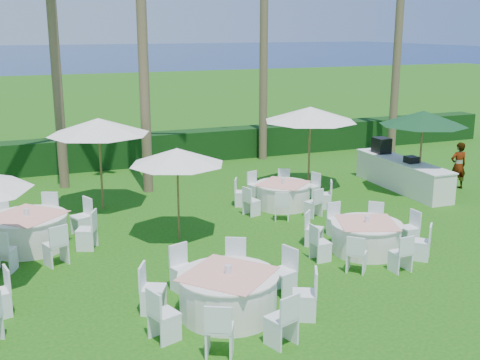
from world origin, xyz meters
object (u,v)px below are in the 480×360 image
(umbrella_d, at_px, (310,114))
(banquet_table_b, at_px, (228,293))
(banquet_table_c, at_px, (366,236))
(umbrella_c, at_px, (98,126))
(banquet_table_d, at_px, (28,231))
(staff_person, at_px, (458,166))
(umbrella_b, at_px, (177,156))
(umbrella_green, at_px, (423,118))
(banquet_table_f, at_px, (283,194))
(buffet_table, at_px, (401,173))

(umbrella_d, bearing_deg, banquet_table_b, -127.37)
(banquet_table_c, bearing_deg, umbrella_c, 131.70)
(banquet_table_d, bearing_deg, staff_person, 2.23)
(banquet_table_c, relative_size, staff_person, 1.88)
(banquet_table_c, distance_m, umbrella_b, 4.99)
(umbrella_b, height_order, umbrella_d, umbrella_d)
(banquet_table_b, relative_size, banquet_table_d, 1.00)
(umbrella_d, xyz_separation_m, umbrella_green, (3.10, -1.73, -0.06))
(umbrella_d, distance_m, umbrella_green, 3.56)
(banquet_table_b, bearing_deg, banquet_table_f, 55.91)
(umbrella_b, bearing_deg, umbrella_green, 8.86)
(umbrella_d, bearing_deg, banquet_table_f, -137.72)
(umbrella_b, relative_size, umbrella_d, 0.78)
(buffet_table, bearing_deg, banquet_table_c, -133.88)
(banquet_table_b, xyz_separation_m, umbrella_d, (5.67, 7.42, 2.07))
(banquet_table_b, bearing_deg, umbrella_green, 32.97)
(banquet_table_d, bearing_deg, banquet_table_b, -57.29)
(banquet_table_f, xyz_separation_m, umbrella_green, (4.78, -0.21, 2.06))
(banquet_table_f, bearing_deg, umbrella_b, -157.43)
(umbrella_c, height_order, staff_person, umbrella_c)
(banquet_table_f, bearing_deg, buffet_table, 4.89)
(banquet_table_d, height_order, umbrella_b, umbrella_b)
(banquet_table_d, distance_m, umbrella_green, 12.23)
(banquet_table_d, xyz_separation_m, umbrella_green, (12.05, 0.59, 2.00))
(umbrella_c, distance_m, umbrella_d, 6.73)
(umbrella_b, height_order, staff_person, umbrella_b)
(banquet_table_b, xyz_separation_m, banquet_table_c, (4.21, 1.80, -0.04))
(umbrella_b, xyz_separation_m, umbrella_d, (5.35, 3.05, 0.36))
(banquet_table_c, distance_m, buffet_table, 6.23)
(banquet_table_b, distance_m, banquet_table_d, 6.06)
(banquet_table_f, distance_m, umbrella_green, 5.21)
(staff_person, bearing_deg, banquet_table_c, 39.78)
(banquet_table_d, bearing_deg, umbrella_d, 14.59)
(banquet_table_f, bearing_deg, umbrella_d, 42.28)
(umbrella_d, bearing_deg, umbrella_green, -29.18)
(banquet_table_f, bearing_deg, banquet_table_b, -124.09)
(banquet_table_f, xyz_separation_m, umbrella_d, (1.68, 1.53, 2.12))
(staff_person, bearing_deg, banquet_table_d, 9.83)
(banquet_table_c, distance_m, banquet_table_d, 8.18)
(banquet_table_b, bearing_deg, buffet_table, 36.39)
(banquet_table_b, bearing_deg, banquet_table_d, 122.71)
(banquet_table_d, distance_m, staff_person, 13.58)
(banquet_table_f, height_order, umbrella_b, umbrella_b)
(banquet_table_d, relative_size, umbrella_b, 1.36)
(umbrella_c, distance_m, staff_person, 11.66)
(banquet_table_b, xyz_separation_m, umbrella_green, (8.77, 5.69, 2.01))
(umbrella_b, bearing_deg, banquet_table_b, -94.18)
(banquet_table_c, bearing_deg, staff_person, 32.19)
(umbrella_b, relative_size, buffet_table, 0.56)
(banquet_table_d, height_order, banquet_table_f, banquet_table_d)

